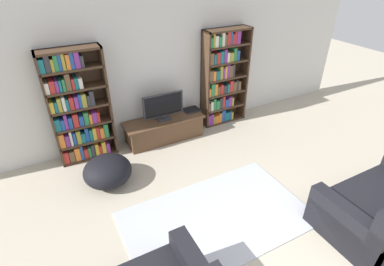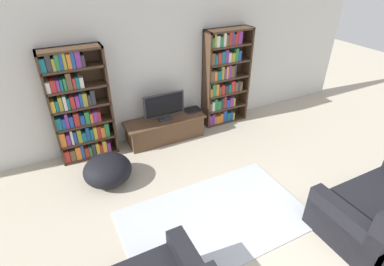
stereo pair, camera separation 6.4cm
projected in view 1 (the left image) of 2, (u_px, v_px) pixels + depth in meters
name	position (u px, v px, depth m)	size (l,w,h in m)	color
wall_back	(155.00, 67.00, 5.24)	(8.80, 0.06, 2.60)	silver
bookshelf_left	(77.00, 109.00, 4.74)	(0.93, 0.30, 1.87)	#422D1E
bookshelf_right	(222.00, 78.00, 5.81)	(0.93, 0.30, 1.87)	#422D1E
tv_stand	(164.00, 129.00, 5.57)	(1.48, 0.50, 0.42)	brown
television	(163.00, 106.00, 5.31)	(0.76, 0.16, 0.51)	#2D2D33
laptop	(191.00, 110.00, 5.75)	(0.31, 0.24, 0.03)	#28282D
area_rug	(217.00, 218.00, 3.98)	(2.43, 1.46, 0.02)	#B2B7C1
beanbag_ottoman	(108.00, 171.00, 4.50)	(0.72, 0.72, 0.44)	black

